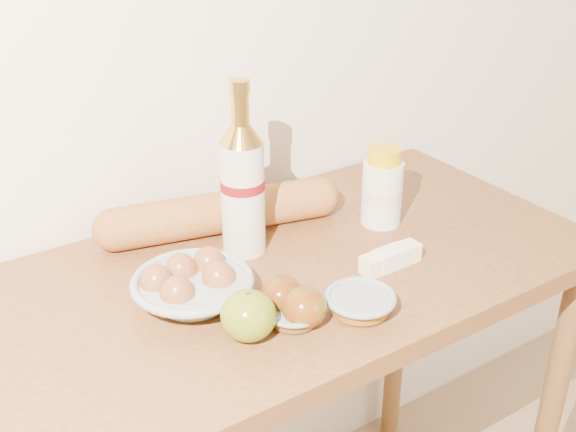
# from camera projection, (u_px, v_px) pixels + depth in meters

# --- Properties ---
(back_wall) EXTENTS (3.50, 0.02, 2.60)m
(back_wall) POSITION_uv_depth(u_px,v_px,m) (184.00, 13.00, 1.37)
(back_wall) COLOR white
(back_wall) RESTS_ON ground
(table) EXTENTS (1.20, 0.60, 0.90)m
(table) POSITION_uv_depth(u_px,v_px,m) (279.00, 324.00, 1.37)
(table) COLOR brown
(table) RESTS_ON ground
(bourbon_bottle) EXTENTS (0.09, 0.09, 0.33)m
(bourbon_bottle) POSITION_uv_depth(u_px,v_px,m) (242.00, 185.00, 1.31)
(bourbon_bottle) COLOR beige
(bourbon_bottle) RESTS_ON table
(cream_bottle) EXTENTS (0.08, 0.08, 0.16)m
(cream_bottle) POSITION_uv_depth(u_px,v_px,m) (382.00, 189.00, 1.44)
(cream_bottle) COLOR white
(cream_bottle) RESTS_ON table
(egg_bowl) EXTENTS (0.22, 0.22, 0.07)m
(egg_bowl) POSITION_uv_depth(u_px,v_px,m) (191.00, 285.00, 1.21)
(egg_bowl) COLOR #97A59F
(egg_bowl) RESTS_ON table
(baguette) EXTENTS (0.50, 0.20, 0.08)m
(baguette) POSITION_uv_depth(u_px,v_px,m) (221.00, 212.00, 1.42)
(baguette) COLOR #C47B3B
(baguette) RESTS_ON table
(apple_yellowgreen) EXTENTS (0.12, 0.12, 0.08)m
(apple_yellowgreen) POSITION_uv_depth(u_px,v_px,m) (248.00, 316.00, 1.11)
(apple_yellowgreen) COLOR olive
(apple_yellowgreen) RESTS_ON table
(apple_redgreen_front) EXTENTS (0.08, 0.08, 0.07)m
(apple_redgreen_front) POSITION_uv_depth(u_px,v_px,m) (304.00, 307.00, 1.14)
(apple_redgreen_front) COLOR #93080D
(apple_redgreen_front) RESTS_ON table
(apple_redgreen_right) EXTENTS (0.07, 0.07, 0.07)m
(apple_redgreen_right) POSITION_uv_depth(u_px,v_px,m) (281.00, 295.00, 1.17)
(apple_redgreen_right) COLOR maroon
(apple_redgreen_right) RESTS_ON table
(sugar_bowl) EXTENTS (0.12, 0.12, 0.03)m
(sugar_bowl) POSITION_uv_depth(u_px,v_px,m) (293.00, 314.00, 1.16)
(sugar_bowl) COLOR gray
(sugar_bowl) RESTS_ON table
(syrup_bowl) EXTENTS (0.14, 0.14, 0.03)m
(syrup_bowl) POSITION_uv_depth(u_px,v_px,m) (360.00, 303.00, 1.18)
(syrup_bowl) COLOR #8D9A95
(syrup_bowl) RESTS_ON table
(butter_stick) EXTENTS (0.12, 0.04, 0.04)m
(butter_stick) POSITION_uv_depth(u_px,v_px,m) (391.00, 258.00, 1.31)
(butter_stick) COLOR #F9EEC1
(butter_stick) RESTS_ON table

